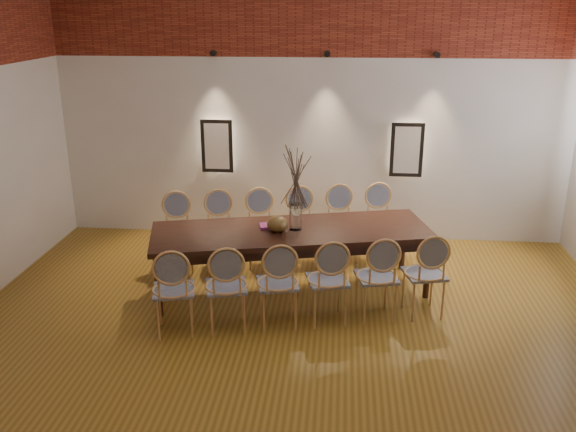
# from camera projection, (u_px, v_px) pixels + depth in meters

# --- Properties ---
(floor) EXTENTS (7.00, 7.00, 0.02)m
(floor) POSITION_uv_depth(u_px,v_px,m) (288.00, 373.00, 5.53)
(floor) COLOR olive
(floor) RESTS_ON ground
(wall_back) EXTENTS (7.00, 0.10, 4.00)m
(wall_back) POSITION_uv_depth(u_px,v_px,m) (312.00, 95.00, 8.21)
(wall_back) COLOR silver
(wall_back) RESTS_ON ground
(niche_left) EXTENTS (0.36, 0.06, 0.66)m
(niche_left) POSITION_uv_depth(u_px,v_px,m) (217.00, 146.00, 8.46)
(niche_left) COLOR #FFEAC6
(niche_left) RESTS_ON wall_back
(niche_right) EXTENTS (0.36, 0.06, 0.66)m
(niche_right) POSITION_uv_depth(u_px,v_px,m) (407.00, 150.00, 8.24)
(niche_right) COLOR #FFEAC6
(niche_right) RESTS_ON wall_back
(spot_fixture_left) EXTENTS (0.08, 0.10, 0.08)m
(spot_fixture_left) POSITION_uv_depth(u_px,v_px,m) (213.00, 53.00, 8.02)
(spot_fixture_left) COLOR black
(spot_fixture_left) RESTS_ON wall_back
(spot_fixture_mid) EXTENTS (0.08, 0.10, 0.08)m
(spot_fixture_mid) POSITION_uv_depth(u_px,v_px,m) (327.00, 54.00, 7.89)
(spot_fixture_mid) COLOR black
(spot_fixture_mid) RESTS_ON wall_back
(spot_fixture_right) EXTENTS (0.08, 0.10, 0.08)m
(spot_fixture_right) POSITION_uv_depth(u_px,v_px,m) (437.00, 55.00, 7.77)
(spot_fixture_right) COLOR black
(spot_fixture_right) RESTS_ON wall_back
(dining_table) EXTENTS (3.28, 1.72, 0.75)m
(dining_table) POSITION_uv_depth(u_px,v_px,m) (291.00, 260.00, 7.01)
(dining_table) COLOR #341810
(dining_table) RESTS_ON floor
(chair_near_a) EXTENTS (0.53, 0.53, 0.94)m
(chair_near_a) POSITION_uv_depth(u_px,v_px,m) (174.00, 290.00, 6.07)
(chair_near_a) COLOR tan
(chair_near_a) RESTS_ON floor
(chair_near_b) EXTENTS (0.53, 0.53, 0.94)m
(chair_near_b) POSITION_uv_depth(u_px,v_px,m) (226.00, 286.00, 6.14)
(chair_near_b) COLOR tan
(chair_near_b) RESTS_ON floor
(chair_near_c) EXTENTS (0.53, 0.53, 0.94)m
(chair_near_c) POSITION_uv_depth(u_px,v_px,m) (278.00, 283.00, 6.21)
(chair_near_c) COLOR tan
(chair_near_c) RESTS_ON floor
(chair_near_d) EXTENTS (0.53, 0.53, 0.94)m
(chair_near_d) POSITION_uv_depth(u_px,v_px,m) (328.00, 280.00, 6.29)
(chair_near_d) COLOR tan
(chair_near_d) RESTS_ON floor
(chair_near_e) EXTENTS (0.53, 0.53, 0.94)m
(chair_near_e) POSITION_uv_depth(u_px,v_px,m) (377.00, 277.00, 6.36)
(chair_near_e) COLOR tan
(chair_near_e) RESTS_ON floor
(chair_near_f) EXTENTS (0.53, 0.53, 0.94)m
(chair_near_f) POSITION_uv_depth(u_px,v_px,m) (424.00, 274.00, 6.43)
(chair_near_f) COLOR tan
(chair_near_f) RESTS_ON floor
(chair_far_a) EXTENTS (0.53, 0.53, 0.94)m
(chair_far_a) POSITION_uv_depth(u_px,v_px,m) (177.00, 234.00, 7.53)
(chair_far_a) COLOR tan
(chair_far_a) RESTS_ON floor
(chair_far_b) EXTENTS (0.53, 0.53, 0.94)m
(chair_far_b) POSITION_uv_depth(u_px,v_px,m) (220.00, 232.00, 7.60)
(chair_far_b) COLOR tan
(chair_far_b) RESTS_ON floor
(chair_far_c) EXTENTS (0.53, 0.53, 0.94)m
(chair_far_c) POSITION_uv_depth(u_px,v_px,m) (261.00, 230.00, 7.68)
(chair_far_c) COLOR tan
(chair_far_c) RESTS_ON floor
(chair_far_d) EXTENTS (0.53, 0.53, 0.94)m
(chair_far_d) POSITION_uv_depth(u_px,v_px,m) (302.00, 228.00, 7.75)
(chair_far_d) COLOR tan
(chair_far_d) RESTS_ON floor
(chair_far_e) EXTENTS (0.53, 0.53, 0.94)m
(chair_far_e) POSITION_uv_depth(u_px,v_px,m) (342.00, 226.00, 7.82)
(chair_far_e) COLOR tan
(chair_far_e) RESTS_ON floor
(chair_far_f) EXTENTS (0.53, 0.53, 0.94)m
(chair_far_f) POSITION_uv_depth(u_px,v_px,m) (381.00, 224.00, 7.89)
(chair_far_f) COLOR tan
(chair_far_f) RESTS_ON floor
(vase) EXTENTS (0.14, 0.14, 0.30)m
(vase) POSITION_uv_depth(u_px,v_px,m) (296.00, 217.00, 6.85)
(vase) COLOR silver
(vase) RESTS_ON dining_table
(dried_branches) EXTENTS (0.50, 0.50, 0.70)m
(dried_branches) POSITION_uv_depth(u_px,v_px,m) (296.00, 178.00, 6.70)
(dried_branches) COLOR #48382A
(dried_branches) RESTS_ON vase
(bowl) EXTENTS (0.24, 0.24, 0.18)m
(bowl) POSITION_uv_depth(u_px,v_px,m) (278.00, 224.00, 6.79)
(bowl) COLOR brown
(bowl) RESTS_ON dining_table
(book) EXTENTS (0.30, 0.24, 0.03)m
(book) POSITION_uv_depth(u_px,v_px,m) (271.00, 226.00, 6.96)
(book) COLOR #882B6F
(book) RESTS_ON dining_table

